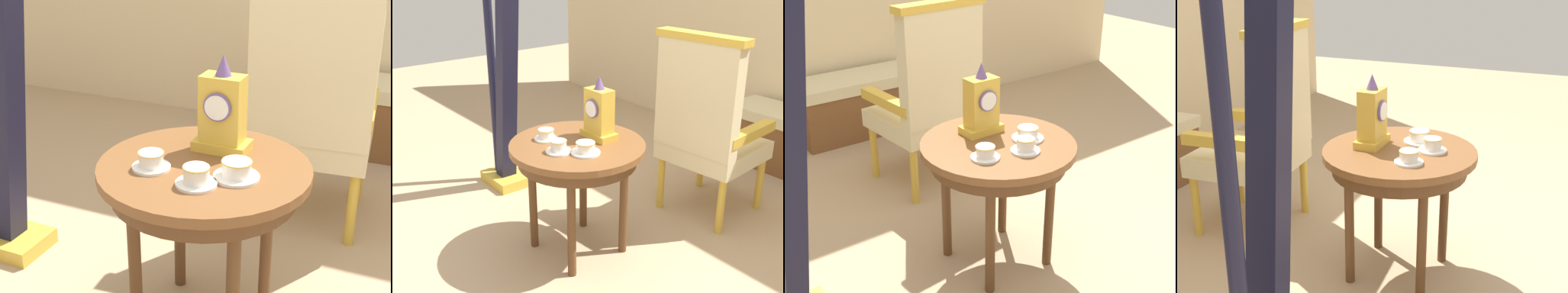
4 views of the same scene
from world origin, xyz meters
The scene contains 8 objects.
ground_plane centered at (0.00, 0.00, 0.00)m, with size 10.00×10.00×0.00m, color tan.
side_table centered at (-0.08, 0.08, 0.56)m, with size 0.70×0.70×0.63m.
teacup_left centered at (-0.23, -0.02, 0.66)m, with size 0.13×0.13×0.06m.
teacup_right centered at (-0.05, -0.07, 0.66)m, with size 0.13×0.13×0.06m.
teacup_center centered at (0.05, 0.03, 0.66)m, with size 0.15×0.15×0.06m.
mantel_clock centered at (-0.07, 0.21, 0.77)m, with size 0.19×0.11×0.34m.
armchair centered at (0.08, 0.92, 0.59)m, with size 0.59×0.57×1.14m.
harp centered at (-1.02, 0.19, 0.77)m, with size 0.40×0.24×1.89m.
Camera 2 is at (1.85, -1.41, 1.61)m, focal length 46.86 mm.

